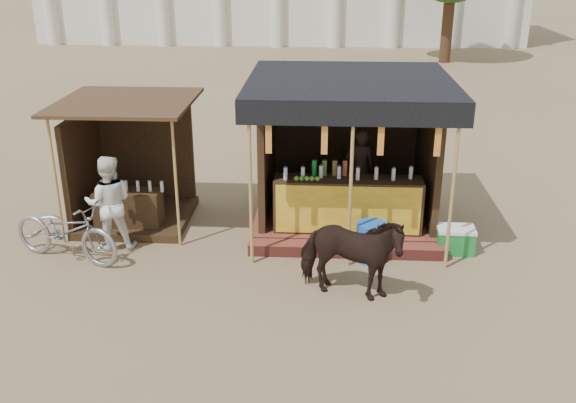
# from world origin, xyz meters

# --- Properties ---
(ground) EXTENTS (120.00, 120.00, 0.00)m
(ground) POSITION_xyz_m (0.00, 0.00, 0.00)
(ground) COLOR #846B4C
(ground) RESTS_ON ground
(main_stall) EXTENTS (3.60, 3.61, 2.78)m
(main_stall) POSITION_xyz_m (1.01, 3.36, 1.02)
(main_stall) COLOR brown
(main_stall) RESTS_ON ground
(secondary_stall) EXTENTS (2.40, 2.40, 2.38)m
(secondary_stall) POSITION_xyz_m (-3.17, 3.24, 0.85)
(secondary_stall) COLOR #372514
(secondary_stall) RESTS_ON ground
(cow) EXTENTS (1.77, 1.14, 1.38)m
(cow) POSITION_xyz_m (0.98, 0.51, 0.69)
(cow) COLOR black
(cow) RESTS_ON ground
(motorbike) EXTENTS (2.17, 1.33, 1.08)m
(motorbike) POSITION_xyz_m (-3.72, 1.51, 0.54)
(motorbike) COLOR gray
(motorbike) RESTS_ON ground
(bystander) EXTENTS (0.94, 0.80, 1.68)m
(bystander) POSITION_xyz_m (-3.10, 2.00, 0.84)
(bystander) COLOR white
(bystander) RESTS_ON ground
(blue_barrel) EXTENTS (0.61, 0.61, 0.67)m
(blue_barrel) POSITION_xyz_m (1.39, 1.78, 0.33)
(blue_barrel) COLOR blue
(blue_barrel) RESTS_ON ground
(red_crate) EXTENTS (0.53, 0.52, 0.28)m
(red_crate) POSITION_xyz_m (1.31, 2.00, 0.14)
(red_crate) COLOR maroon
(red_crate) RESTS_ON ground
(cooler) EXTENTS (0.65, 0.46, 0.46)m
(cooler) POSITION_xyz_m (2.86, 2.17, 0.23)
(cooler) COLOR #1B7A30
(cooler) RESTS_ON ground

